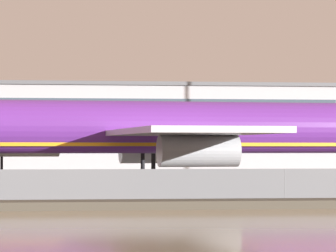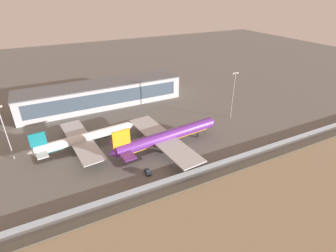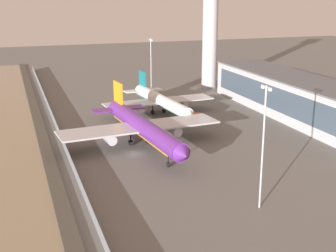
# 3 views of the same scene
# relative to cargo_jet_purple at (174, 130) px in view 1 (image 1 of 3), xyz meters

# --- Properties ---
(ground_plane) EXTENTS (500.00, 500.00, 0.00)m
(ground_plane) POSITION_rel_cargo_jet_purple_xyz_m (4.95, -3.34, -5.23)
(ground_plane) COLOR #66635E
(shoreline_seawall) EXTENTS (320.00, 3.00, 0.50)m
(shoreline_seawall) POSITION_rel_cargo_jet_purple_xyz_m (4.95, -23.84, -4.98)
(shoreline_seawall) COLOR #474238
(shoreline_seawall) RESTS_ON ground
(perimeter_fence) EXTENTS (280.00, 0.10, 2.29)m
(perimeter_fence) POSITION_rel_cargo_jet_purple_xyz_m (4.95, -19.34, -4.09)
(perimeter_fence) COLOR slate
(perimeter_fence) RESTS_ON ground
(cargo_jet_purple) EXTENTS (49.43, 42.92, 13.72)m
(cargo_jet_purple) POSITION_rel_cargo_jet_purple_xyz_m (0.00, 0.00, 0.00)
(cargo_jet_purple) COLOR #602889
(cargo_jet_purple) RESTS_ON ground
(baggage_tug) EXTENTS (1.90, 3.34, 1.80)m
(baggage_tug) POSITION_rel_cargo_jet_purple_xyz_m (-13.06, -12.00, -4.43)
(baggage_tug) COLOR #1E2328
(baggage_tug) RESTS_ON ground
(terminal_building) EXTENTS (86.17, 17.96, 12.48)m
(terminal_building) POSITION_rel_cargo_jet_purple_xyz_m (-11.45, 54.88, 1.02)
(terminal_building) COLOR #B2B2B7
(terminal_building) RESTS_ON ground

